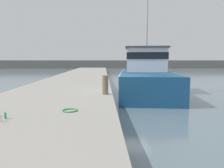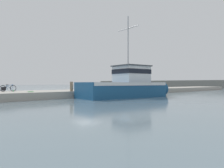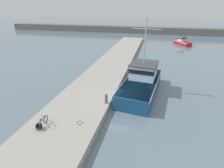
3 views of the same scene
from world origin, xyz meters
name	(u,v)px [view 2 (image 2 of 3)]	position (x,y,z in m)	size (l,w,h in m)	color
ground_plane	(86,98)	(0.00, 0.00, 0.00)	(320.00, 320.00, 0.00)	slate
dock_pier	(66,93)	(-4.01, 0.00, 0.35)	(6.19, 80.00, 0.71)	#A39E93
fishing_boat_main	(127,85)	(1.88, 4.10, 1.33)	(4.89, 11.87, 8.97)	navy
bicycle_touring	(6,88)	(-5.48, -6.06, 1.03)	(0.44, 1.65, 0.71)	black
mooring_post	(72,86)	(-1.30, -0.96, 1.21)	(0.32, 0.32, 1.01)	#756651
hose_coil	(31,92)	(-2.60, -4.78, 0.73)	(0.56, 0.56, 0.05)	green
water_bottle_on_curb	(10,91)	(-4.43, -6.09, 0.81)	(0.06, 0.06, 0.21)	silver
water_bottle_by_bike	(13,91)	(-4.44, -5.75, 0.81)	(0.06, 0.06, 0.20)	green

